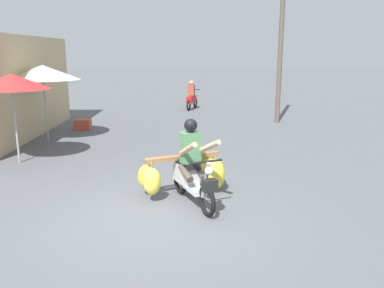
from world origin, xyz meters
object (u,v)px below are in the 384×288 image
Objects in this scene: motorbike_main_loaded at (194,171)px; motorbike_distant_ahead_left at (192,98)px; market_umbrella_further_along at (11,82)px; produce_crate at (83,124)px; market_umbrella_near_shop at (43,72)px; utility_pole at (281,37)px.

motorbike_main_loaded is 11.81m from motorbike_distant_ahead_left.
produce_crate is (0.47, 4.36, -1.85)m from market_umbrella_further_along.
market_umbrella_near_shop is 0.36× the size of utility_pole.
market_umbrella_near_shop reaches higher than motorbike_main_loaded.
motorbike_main_loaded is 0.83× the size of market_umbrella_near_shop.
motorbike_main_loaded reaches higher than motorbike_distant_ahead_left.
utility_pole is at bearing 67.30° from motorbike_main_loaded.
motorbike_distant_ahead_left is at bearing 56.14° from market_umbrella_near_shop.
market_umbrella_near_shop is (-4.59, -6.84, 1.55)m from motorbike_distant_ahead_left.
market_umbrella_further_along is 4.76m from produce_crate.
utility_pole is (7.79, 5.72, 1.26)m from market_umbrella_further_along.
utility_pole is (7.95, 3.17, 1.17)m from market_umbrella_near_shop.
market_umbrella_further_along is 3.97× the size of produce_crate.
produce_crate is 0.09× the size of utility_pole.
utility_pole reaches higher than produce_crate.
produce_crate is (0.62, 1.81, -1.94)m from market_umbrella_near_shop.
motorbike_distant_ahead_left is 8.39m from market_umbrella_near_shop.
produce_crate is 8.07m from utility_pole.
motorbike_main_loaded is 1.23× the size of motorbike_distant_ahead_left.
market_umbrella_further_along is at bearing -115.31° from motorbike_distant_ahead_left.
motorbike_distant_ahead_left is 10.49m from market_umbrella_further_along.
motorbike_main_loaded is at bearing -47.53° from market_umbrella_near_shop.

